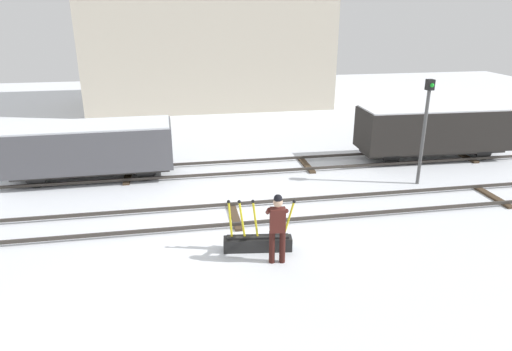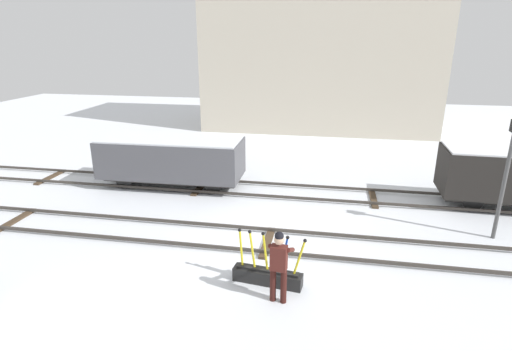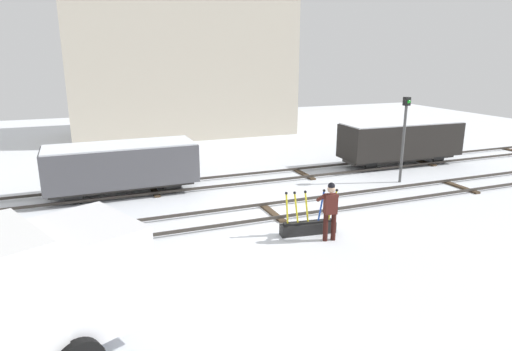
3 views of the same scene
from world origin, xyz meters
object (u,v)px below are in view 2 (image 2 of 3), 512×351
at_px(rail_worker, 279,262).
at_px(signal_post, 507,168).
at_px(freight_car_back_track, 171,159).
at_px(switch_lever_frame, 268,275).

relative_size(rail_worker, signal_post, 0.49).
xyz_separation_m(signal_post, freight_car_back_track, (-11.70, 2.67, -1.10)).
distance_m(signal_post, freight_car_back_track, 12.05).
height_order(signal_post, freight_car_back_track, signal_post).
xyz_separation_m(switch_lever_frame, freight_car_back_track, (-5.06, 6.43, 0.97)).
xyz_separation_m(switch_lever_frame, rail_worker, (0.37, -0.67, 0.80)).
xyz_separation_m(switch_lever_frame, signal_post, (6.63, 3.76, 2.06)).
distance_m(rail_worker, signal_post, 7.78).
bearing_deg(signal_post, switch_lever_frame, -150.45).
bearing_deg(rail_worker, freight_car_back_track, 134.80).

